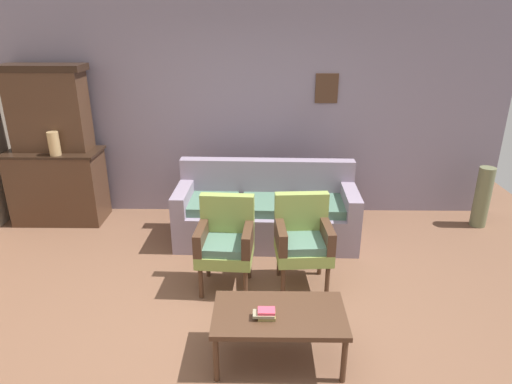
# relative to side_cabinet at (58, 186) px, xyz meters

# --- Properties ---
(ground_plane) EXTENTS (7.68, 7.68, 0.00)m
(ground_plane) POSITION_rel_side_cabinet_xyz_m (2.49, -2.25, -0.47)
(ground_plane) COLOR brown
(wall_back_with_decor) EXTENTS (6.40, 0.09, 2.70)m
(wall_back_with_decor) POSITION_rel_side_cabinet_xyz_m (2.49, 0.38, 0.88)
(wall_back_with_decor) COLOR gray
(wall_back_with_decor) RESTS_ON ground
(side_cabinet) EXTENTS (1.16, 0.55, 0.93)m
(side_cabinet) POSITION_rel_side_cabinet_xyz_m (0.00, 0.00, 0.00)
(side_cabinet) COLOR #472D1E
(side_cabinet) RESTS_ON ground
(cabinet_upper_hutch) EXTENTS (0.99, 0.38, 1.03)m
(cabinet_upper_hutch) POSITION_rel_side_cabinet_xyz_m (0.00, 0.08, 0.98)
(cabinet_upper_hutch) COLOR #472D1E
(cabinet_upper_hutch) RESTS_ON side_cabinet
(vase_on_cabinet) EXTENTS (0.13, 0.13, 0.28)m
(vase_on_cabinet) POSITION_rel_side_cabinet_xyz_m (0.12, -0.17, 0.61)
(vase_on_cabinet) COLOR tan
(vase_on_cabinet) RESTS_ON side_cabinet
(floral_couch) EXTENTS (2.09, 0.86, 0.90)m
(floral_couch) POSITION_rel_side_cabinet_xyz_m (2.64, -0.50, -0.14)
(floral_couch) COLOR gray
(floral_couch) RESTS_ON ground
(armchair_row_middle) EXTENTS (0.55, 0.52, 0.90)m
(armchair_row_middle) POSITION_rel_side_cabinet_xyz_m (2.25, -1.49, 0.03)
(armchair_row_middle) COLOR #849947
(armchair_row_middle) RESTS_ON ground
(armchair_near_cabinet) EXTENTS (0.55, 0.52, 0.90)m
(armchair_near_cabinet) POSITION_rel_side_cabinet_xyz_m (2.99, -1.44, 0.03)
(armchair_near_cabinet) COLOR #849947
(armchair_near_cabinet) RESTS_ON ground
(coffee_table) EXTENTS (1.00, 0.56, 0.42)m
(coffee_table) POSITION_rel_side_cabinet_xyz_m (2.73, -2.51, -0.09)
(coffee_table) COLOR #472D1E
(coffee_table) RESTS_ON ground
(book_stack_on_table) EXTENTS (0.17, 0.11, 0.07)m
(book_stack_on_table) POSITION_rel_side_cabinet_xyz_m (2.62, -2.57, -0.01)
(book_stack_on_table) COLOR olive
(book_stack_on_table) RESTS_ON coffee_table
(floor_vase_by_wall) EXTENTS (0.19, 0.19, 0.77)m
(floor_vase_by_wall) POSITION_rel_side_cabinet_xyz_m (5.34, -0.10, -0.08)
(floor_vase_by_wall) COLOR #666A48
(floor_vase_by_wall) RESTS_ON ground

